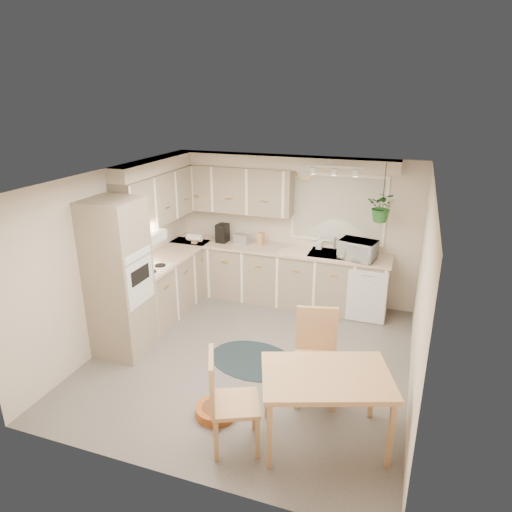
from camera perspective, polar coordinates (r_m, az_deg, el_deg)
name	(u,v)px	position (r m, az deg, el deg)	size (l,w,h in m)	color
floor	(251,358)	(6.20, -0.63, -12.58)	(4.20, 4.20, 0.00)	slate
ceiling	(250,177)	(5.31, -0.73, 9.80)	(4.20, 4.20, 0.00)	silver
wall_back	(294,229)	(7.55, 4.76, 3.44)	(4.00, 0.04, 2.40)	beige
wall_front	(165,364)	(3.96, -11.35, -13.12)	(4.00, 0.04, 2.40)	beige
wall_left	(114,256)	(6.56, -17.33, 0.01)	(0.04, 4.20, 2.40)	beige
wall_right	(421,297)	(5.36, 19.93, -4.79)	(0.04, 4.20, 2.40)	beige
base_cab_left	(169,285)	(7.35, -10.87, -3.56)	(0.60, 1.85, 0.90)	gray
base_cab_back	(276,276)	(7.58, 2.56, -2.47)	(3.60, 0.60, 0.90)	gray
counter_left	(167,257)	(7.17, -11.04, -0.12)	(0.64, 1.89, 0.04)	beige
counter_back	(277,249)	(7.40, 2.59, 0.87)	(3.64, 0.64, 0.04)	beige
oven_stack	(119,279)	(6.15, -16.76, -2.77)	(0.65, 0.65, 2.10)	gray
wall_oven_face	(140,282)	(5.98, -14.25, -3.19)	(0.02, 0.56, 0.58)	silver
upper_cab_left	(160,197)	(7.09, -11.97, 7.22)	(0.35, 2.00, 0.75)	gray
upper_cab_back	(233,189)	(7.54, -2.89, 8.36)	(2.00, 0.35, 0.75)	gray
soffit_left	(156,165)	(7.02, -12.43, 11.00)	(0.30, 2.00, 0.20)	beige
soffit_back	(281,162)	(7.22, 3.14, 11.67)	(3.60, 0.30, 0.20)	beige
cooktop	(148,268)	(6.70, -13.40, -1.52)	(0.52, 0.58, 0.02)	silver
range_hood	(144,238)	(6.57, -13.87, 2.20)	(0.40, 0.60, 0.14)	silver
window_blinds	(338,209)	(7.28, 10.15, 5.83)	(1.40, 0.02, 1.00)	beige
window_frame	(338,209)	(7.29, 10.17, 5.85)	(1.50, 0.02, 1.10)	white
sink	(332,256)	(7.23, 9.46, -0.04)	(0.70, 0.48, 0.10)	#A1A3A8
dishwasher_front	(366,297)	(7.05, 13.60, -5.03)	(0.58, 0.01, 0.83)	silver
track_light_bar	(334,167)	(6.63, 9.77, 10.94)	(0.80, 0.04, 0.04)	silver
wall_clock	(305,170)	(7.27, 6.09, 10.68)	(0.30, 0.30, 0.03)	#E4B150
dining_table	(325,408)	(4.79, 8.57, -18.28)	(1.23, 0.82, 0.78)	tan
chair_left	(235,401)	(4.63, -2.59, -17.66)	(0.48, 0.48, 1.03)	tan
chair_back	(316,358)	(5.25, 7.52, -12.59)	(0.49, 0.49, 1.05)	tan
braided_rug	(253,360)	(6.15, -0.36, -12.87)	(1.20, 0.90, 0.01)	black
pet_bed	(216,410)	(5.27, -4.97, -18.67)	(0.46, 0.46, 0.11)	#AE5C22
microwave	(358,248)	(7.01, 12.62, 1.03)	(0.53, 0.30, 0.36)	silver
soap_bottle	(319,247)	(7.38, 7.88, 1.17)	(0.09, 0.20, 0.09)	silver
hanging_plant	(382,210)	(6.82, 15.47, 5.54)	(0.40, 0.44, 0.35)	#265C25
coffee_maker	(223,233)	(7.67, -4.21, 2.89)	(0.17, 0.21, 0.31)	black
toaster	(242,239)	(7.58, -1.76, 2.14)	(0.26, 0.15, 0.16)	#A1A3A8
knife_block	(261,239)	(7.50, 0.60, 2.17)	(0.10, 0.10, 0.22)	tan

